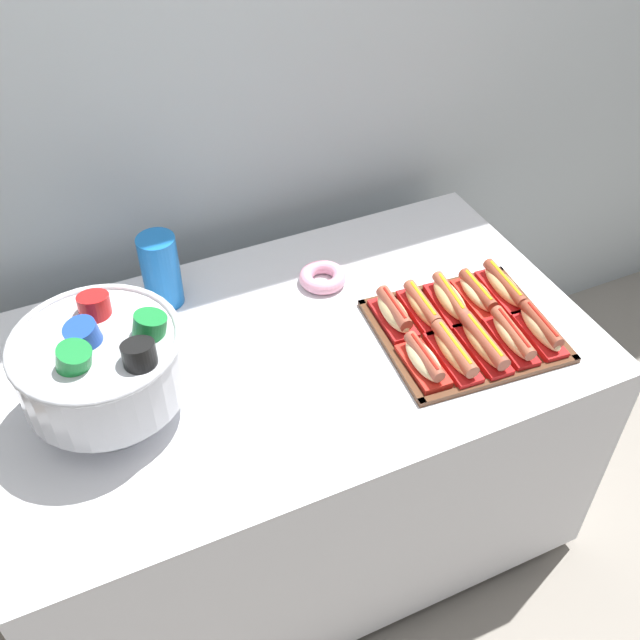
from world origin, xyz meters
TOP-DOWN VIEW (x-y plane):
  - ground_plane at (0.00, 0.00)m, footprint 10.00×10.00m
  - back_wall at (0.00, 0.56)m, footprint 6.00×0.10m
  - buffet_table at (0.00, 0.00)m, footprint 1.42×0.82m
  - serving_tray at (0.40, -0.12)m, footprint 0.43×0.39m
  - hot_dog_0 at (0.24, -0.19)m, footprint 0.07×0.16m
  - hot_dog_1 at (0.32, -0.20)m, footprint 0.07×0.18m
  - hot_dog_2 at (0.39, -0.21)m, footprint 0.07×0.19m
  - hot_dog_3 at (0.47, -0.21)m, footprint 0.08×0.18m
  - hot_dog_4 at (0.54, -0.22)m, footprint 0.07×0.17m
  - hot_dog_5 at (0.25, -0.03)m, footprint 0.08×0.16m
  - hot_dog_6 at (0.33, -0.04)m, footprint 0.07×0.18m
  - hot_dog_7 at (0.40, -0.04)m, footprint 0.09×0.18m
  - hot_dog_8 at (0.48, -0.05)m, footprint 0.07×0.16m
  - hot_dog_9 at (0.55, -0.06)m, footprint 0.08×0.18m
  - punch_bowl at (-0.42, -0.03)m, footprint 0.34×0.34m
  - cup_stack at (-0.22, 0.28)m, footprint 0.09×0.09m
  - donut at (0.17, 0.19)m, footprint 0.12×0.12m

SIDE VIEW (x-z plane):
  - ground_plane at x=0.00m, z-range 0.00..0.00m
  - buffet_table at x=0.00m, z-range 0.02..0.76m
  - serving_tray at x=0.40m, z-range 0.74..0.76m
  - donut at x=0.17m, z-range 0.74..0.78m
  - hot_dog_8 at x=0.48m, z-range 0.75..0.81m
  - hot_dog_0 at x=0.24m, z-range 0.75..0.81m
  - hot_dog_6 at x=0.33m, z-range 0.75..0.81m
  - hot_dog_9 at x=0.55m, z-range 0.75..0.81m
  - hot_dog_7 at x=0.40m, z-range 0.75..0.81m
  - hot_dog_3 at x=0.47m, z-range 0.75..0.81m
  - hot_dog_1 at x=0.32m, z-range 0.75..0.81m
  - hot_dog_2 at x=0.39m, z-range 0.75..0.81m
  - hot_dog_4 at x=0.54m, z-range 0.75..0.81m
  - hot_dog_5 at x=0.25m, z-range 0.75..0.81m
  - cup_stack at x=-0.22m, z-range 0.74..0.94m
  - punch_bowl at x=-0.42m, z-range 0.76..1.02m
  - back_wall at x=0.00m, z-range 0.00..2.60m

